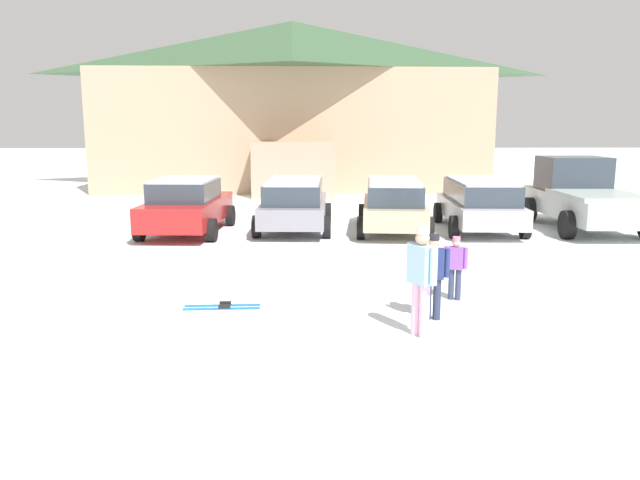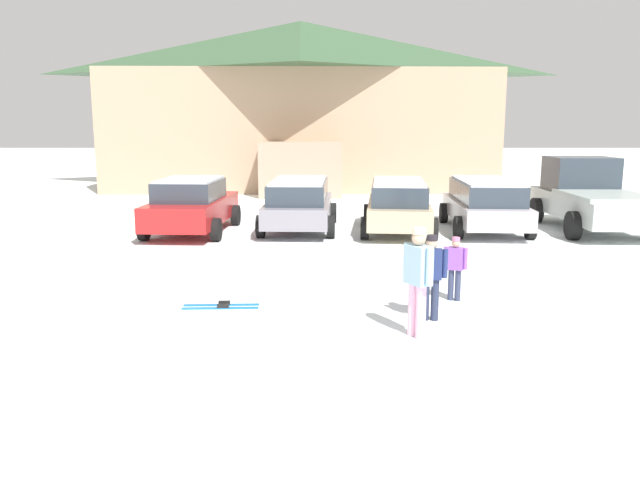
# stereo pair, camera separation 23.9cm
# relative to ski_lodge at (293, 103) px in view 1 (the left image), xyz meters

# --- Properties ---
(ground) EXTENTS (160.00, 160.00, 0.00)m
(ground) POSITION_rel_ski_lodge_xyz_m (1.45, -26.69, -4.23)
(ground) COLOR white
(ski_lodge) EXTENTS (19.30, 12.08, 8.35)m
(ski_lodge) POSITION_rel_ski_lodge_xyz_m (0.00, 0.00, 0.00)
(ski_lodge) COLOR tan
(ski_lodge) RESTS_ON ground
(parked_red_sedan) EXTENTS (2.43, 4.59, 1.61)m
(parked_red_sedan) POSITION_rel_ski_lodge_xyz_m (-2.77, -15.08, -3.41)
(parked_red_sedan) COLOR red
(parked_red_sedan) RESTS_ON ground
(parked_grey_wagon) EXTENTS (2.34, 4.70, 1.52)m
(parked_grey_wagon) POSITION_rel_ski_lodge_xyz_m (0.36, -14.54, -3.39)
(parked_grey_wagon) COLOR gray
(parked_grey_wagon) RESTS_ON ground
(parked_beige_suv) EXTENTS (2.44, 4.67, 1.53)m
(parked_beige_suv) POSITION_rel_ski_lodge_xyz_m (3.31, -14.92, -3.39)
(parked_beige_suv) COLOR tan
(parked_beige_suv) RESTS_ON ground
(parked_silver_wagon) EXTENTS (2.39, 4.81, 1.53)m
(parked_silver_wagon) POSITION_rel_ski_lodge_xyz_m (5.92, -14.69, -3.39)
(parked_silver_wagon) COLOR #C1B9C0
(parked_silver_wagon) RESTS_ON ground
(pickup_truck) EXTENTS (2.58, 5.31, 2.15)m
(pickup_truck) POSITION_rel_ski_lodge_xyz_m (9.14, -14.45, -3.24)
(pickup_truck) COLOR #B2BAB4
(pickup_truck) RESTS_ON ground
(skier_child_in_purple_jacket) EXTENTS (0.40, 0.26, 1.16)m
(skier_child_in_purple_jacket) POSITION_rel_ski_lodge_xyz_m (3.42, -22.29, -3.57)
(skier_child_in_purple_jacket) COLOR #323956
(skier_child_in_purple_jacket) RESTS_ON ground
(skier_adult_in_blue_parka) EXTENTS (0.41, 0.54, 1.67)m
(skier_adult_in_blue_parka) POSITION_rel_ski_lodge_xyz_m (2.43, -24.28, -3.29)
(skier_adult_in_blue_parka) COLOR #EFB1CF
(skier_adult_in_blue_parka) RESTS_ON ground
(skier_teen_in_navy_coat) EXTENTS (0.52, 0.25, 1.41)m
(skier_teen_in_navy_coat) POSITION_rel_ski_lodge_xyz_m (2.78, -23.45, -3.44)
(skier_teen_in_navy_coat) COLOR #29304A
(skier_teen_in_navy_coat) RESTS_ON ground
(pair_of_skis) EXTENTS (1.33, 0.34, 0.08)m
(pair_of_skis) POSITION_rel_ski_lodge_xyz_m (-0.73, -22.72, -4.21)
(pair_of_skis) COLOR #1A6BB1
(pair_of_skis) RESTS_ON ground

